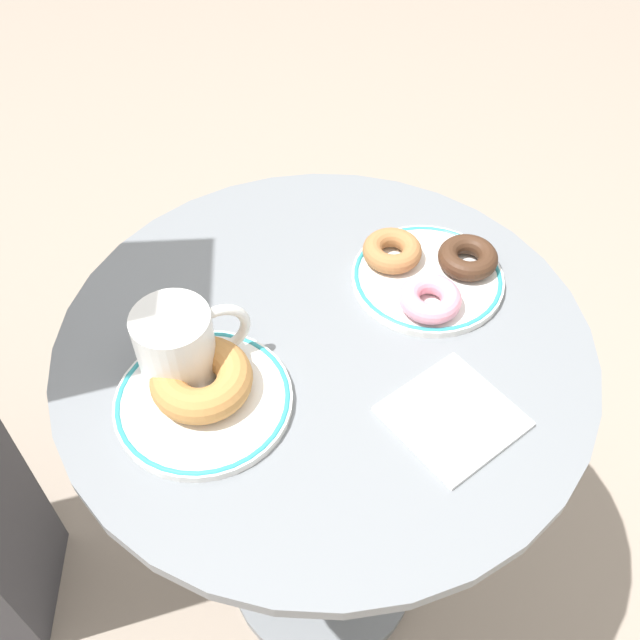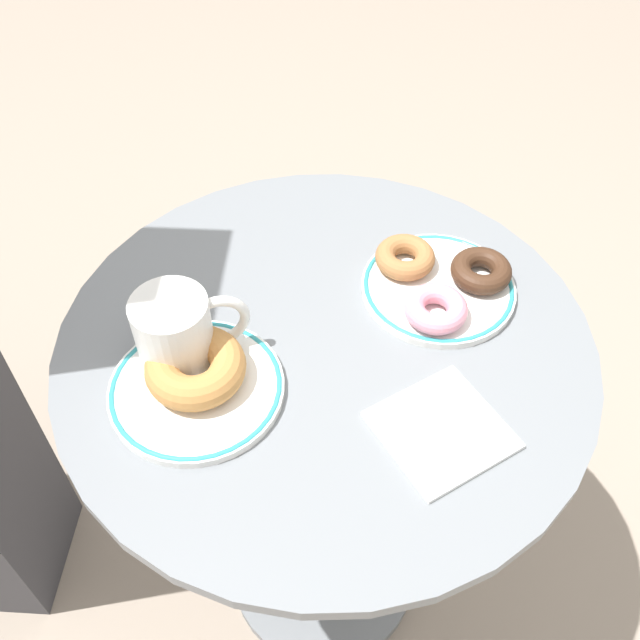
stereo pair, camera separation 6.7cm
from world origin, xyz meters
name	(u,v)px [view 1 (the left image)]	position (x,y,z in m)	size (l,w,h in m)	color
ground_plane	(323,574)	(0.00, 0.00, -0.01)	(7.00, 7.00, 0.02)	gray
cafe_table	(324,439)	(0.00, 0.00, 0.48)	(0.65, 0.65, 0.70)	slate
plate_left	(204,400)	(-0.16, -0.03, 0.71)	(0.20, 0.20, 0.01)	white
plate_right	(428,277)	(0.16, 0.03, 0.71)	(0.20, 0.20, 0.01)	white
donut_old_fashioned	(201,379)	(-0.16, -0.02, 0.73)	(0.11, 0.11, 0.04)	#BC7F42
donut_chocolate	(468,257)	(0.22, 0.03, 0.73)	(0.08, 0.08, 0.03)	#422819
donut_cinnamon	(392,251)	(0.13, 0.08, 0.73)	(0.08, 0.08, 0.03)	#A36B3D
donut_pink_frosted	(430,299)	(0.13, -0.02, 0.73)	(0.08, 0.08, 0.03)	pink
paper_napkin	(453,417)	(0.08, -0.16, 0.70)	(0.13, 0.13, 0.01)	white
coffee_mug	(180,346)	(-0.17, 0.02, 0.75)	(0.13, 0.09, 0.10)	white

